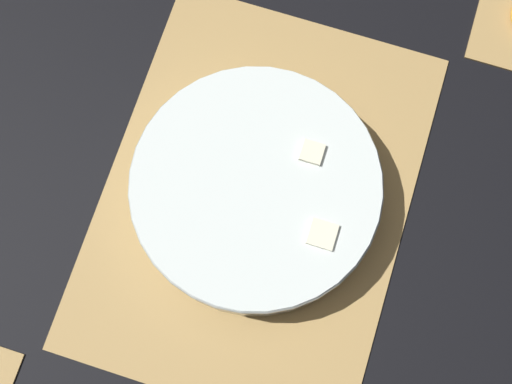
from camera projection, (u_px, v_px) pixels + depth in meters
ground_plane at (256, 198)px, 0.89m from camera, size 6.00×6.00×0.00m
bamboo_mat_center at (256, 198)px, 0.89m from camera, size 0.51×0.37×0.01m
fruit_salad_bowl at (256, 190)px, 0.85m from camera, size 0.30×0.30×0.07m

